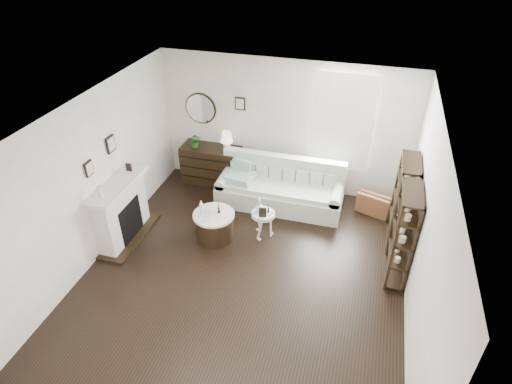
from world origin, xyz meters
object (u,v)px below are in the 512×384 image
(drum_table, at_px, (214,225))
(pedestal_table, at_px, (263,215))
(sofa, at_px, (280,190))
(dresser, at_px, (212,165))

(drum_table, bearing_deg, pedestal_table, 18.36)
(sofa, height_order, dresser, sofa)
(dresser, bearing_deg, drum_table, -68.06)
(sofa, bearing_deg, drum_table, -123.39)
(dresser, distance_m, drum_table, 1.88)
(pedestal_table, bearing_deg, drum_table, -161.64)
(drum_table, xyz_separation_m, pedestal_table, (0.82, 0.27, 0.21))
(drum_table, relative_size, pedestal_table, 1.44)
(sofa, relative_size, drum_table, 3.33)
(drum_table, height_order, pedestal_table, same)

